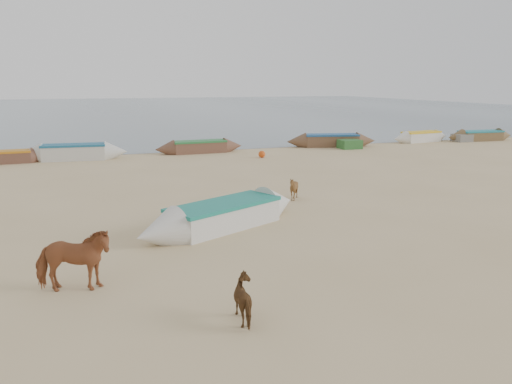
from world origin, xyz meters
TOP-DOWN VIEW (x-y plane):
  - ground at (0.00, 0.00)m, footprint 140.00×140.00m
  - sea at (0.00, 82.00)m, footprint 160.00×160.00m
  - cow_adult at (-5.91, -0.41)m, footprint 1.89×1.14m
  - calf_front at (2.42, 6.34)m, footprint 1.04×0.97m
  - calf_right at (-2.57, -3.04)m, footprint 1.05×1.11m
  - near_canoe at (-1.29, 3.48)m, footprint 6.62×4.27m
  - waterline_canoes at (0.40, 21.00)m, footprint 54.89×3.03m
  - beach_clutter at (4.40, 20.17)m, footprint 46.90×5.34m

SIDE VIEW (x-z plane):
  - ground at x=0.00m, z-range 0.00..0.00m
  - sea at x=0.00m, z-range 0.01..0.01m
  - beach_clutter at x=4.40m, z-range -0.02..0.62m
  - near_canoe at x=-1.29m, z-range 0.00..0.85m
  - waterline_canoes at x=0.40m, z-range -0.05..0.92m
  - calf_right at x=-2.57m, z-range 0.00..0.89m
  - calf_front at x=2.42m, z-range 0.00..0.96m
  - cow_adult at x=-5.91m, z-range 0.00..1.49m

